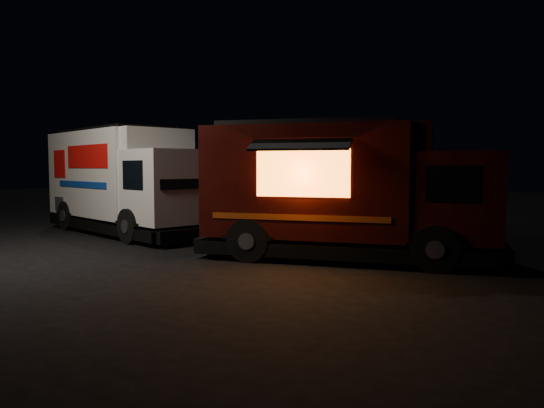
{
  "coord_description": "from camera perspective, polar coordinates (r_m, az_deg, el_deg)",
  "views": [
    {
      "loc": [
        9.86,
        -10.26,
        2.18
      ],
      "look_at": [
        1.83,
        2.0,
        1.16
      ],
      "focal_mm": 35.0,
      "sensor_mm": 36.0,
      "label": 1
    }
  ],
  "objects": [
    {
      "name": "red_truck",
      "position": [
        12.7,
        8.28,
        1.48
      ],
      "size": [
        7.46,
        4.39,
        3.27
      ],
      "primitive_type": null,
      "rotation": [
        0.0,
        0.0,
        0.28
      ],
      "color": "#330C09",
      "rests_on": "ground"
    },
    {
      "name": "white_truck",
      "position": [
        18.0,
        -15.02,
        2.45
      ],
      "size": [
        8.08,
        4.41,
        3.48
      ],
      "primitive_type": null,
      "rotation": [
        0.0,
        0.0,
        -0.25
      ],
      "color": "silver",
      "rests_on": "ground"
    },
    {
      "name": "ground",
      "position": [
        14.39,
        -10.56,
        -4.79
      ],
      "size": [
        80.0,
        80.0,
        0.0
      ],
      "primitive_type": "plane",
      "color": "black",
      "rests_on": "ground"
    }
  ]
}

